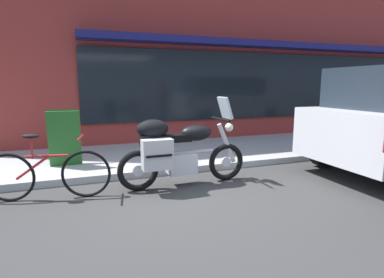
# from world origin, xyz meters

# --- Properties ---
(ground_plane) EXTENTS (80.00, 80.00, 0.00)m
(ground_plane) POSITION_xyz_m (0.00, 0.00, 0.00)
(ground_plane) COLOR #363636
(storefront_building) EXTENTS (18.64, 0.90, 7.09)m
(storefront_building) POSITION_xyz_m (5.32, 3.99, 3.46)
(storefront_building) COLOR maroon
(storefront_building) RESTS_ON ground_plane
(touring_motorcycle) EXTENTS (2.10, 0.69, 1.39)m
(touring_motorcycle) POSITION_xyz_m (0.15, 0.54, 0.60)
(touring_motorcycle) COLOR black
(touring_motorcycle) RESTS_ON ground_plane
(parked_bicycle) EXTENTS (1.66, 0.48, 0.93)m
(parked_bicycle) POSITION_xyz_m (-1.69, 0.64, 0.37)
(parked_bicycle) COLOR black
(parked_bicycle) RESTS_ON ground_plane
(sandwich_board_sign) EXTENTS (0.55, 0.43, 1.00)m
(sandwich_board_sign) POSITION_xyz_m (-1.50, 2.08, 0.63)
(sandwich_board_sign) COLOR #1E511E
(sandwich_board_sign) RESTS_ON sidewalk_curb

